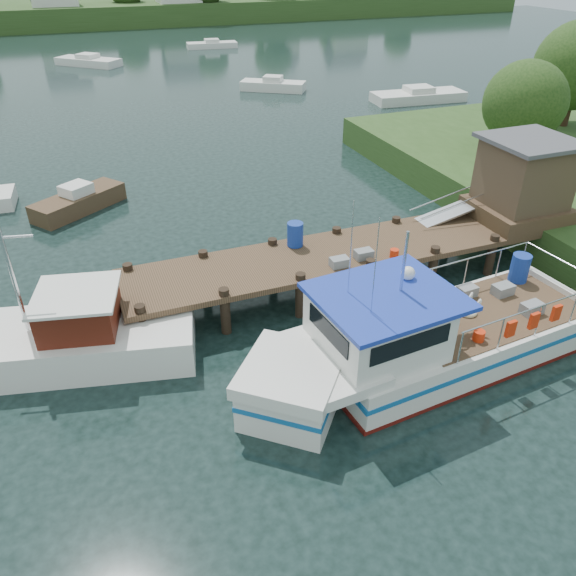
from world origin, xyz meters
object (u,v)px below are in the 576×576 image
object	(u,v)px
lobster_boat	(416,342)
moored_far	(212,45)
moored_c	(418,96)
work_boat	(50,340)
moored_rowboat	(79,201)
moored_b	(273,85)
dock	(464,207)
moored_d	(88,61)

from	to	relation	value
lobster_boat	moored_far	size ratio (longest dim) A/B	1.95
moored_far	moored_c	world-z (taller)	moored_c
work_boat	moored_rowboat	xyz separation A→B (m)	(1.44, 11.02, -0.28)
moored_b	moored_c	xyz separation A→B (m)	(9.10, -7.51, -0.01)
moored_rowboat	work_boat	bearing A→B (deg)	-103.19
moored_far	moored_b	xyz separation A→B (m)	(-0.85, -22.96, 0.07)
dock	moored_d	distance (m)	47.73
dock	moored_c	xyz separation A→B (m)	(12.44, 22.26, -1.83)
moored_rowboat	moored_d	world-z (taller)	moored_rowboat
lobster_boat	moored_far	bearing A→B (deg)	75.80
work_boat	moored_b	distance (m)	35.47
lobster_boat	moored_b	bearing A→B (deg)	71.33
moored_b	moored_c	size ratio (longest dim) A/B	0.73
moored_b	lobster_boat	bearing A→B (deg)	-104.78
work_boat	moored_c	distance (m)	35.56
moored_far	moored_d	xyz separation A→B (m)	(-14.13, -6.09, 0.05)
moored_rowboat	moored_far	world-z (taller)	moored_rowboat
moored_rowboat	moored_far	size ratio (longest dim) A/B	0.74
work_boat	moored_c	xyz separation A→B (m)	(27.04, 23.09, -0.33)
moored_b	dock	bearing A→B (deg)	-97.63
dock	moored_d	world-z (taller)	dock
dock	moored_c	bearing A→B (deg)	60.80
moored_c	lobster_boat	bearing A→B (deg)	-107.24
moored_b	moored_rowboat	bearing A→B (deg)	-131.36
moored_b	work_boat	bearing A→B (deg)	-121.61
moored_rowboat	moored_b	world-z (taller)	moored_rowboat
work_boat	moored_far	bearing A→B (deg)	83.46
moored_c	moored_d	bearing A→B (deg)	147.99
lobster_boat	dock	bearing A→B (deg)	39.58
moored_rowboat	dock	bearing A→B (deg)	-43.52
lobster_boat	moored_c	bearing A→B (deg)	52.20
dock	moored_c	world-z (taller)	dock
work_boat	dock	bearing A→B (deg)	16.04
lobster_boat	moored_b	world-z (taller)	lobster_boat
moored_d	moored_b	bearing A→B (deg)	-68.64
moored_rowboat	moored_d	bearing A→B (deg)	79.18
moored_d	dock	bearing A→B (deg)	-94.82
dock	work_boat	distance (m)	14.70
dock	lobster_boat	size ratio (longest dim) A/B	1.45
work_boat	moored_b	xyz separation A→B (m)	(17.94, 30.60, -0.32)
lobster_boat	moored_far	distance (m)	58.45
work_boat	moored_rowboat	distance (m)	11.12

